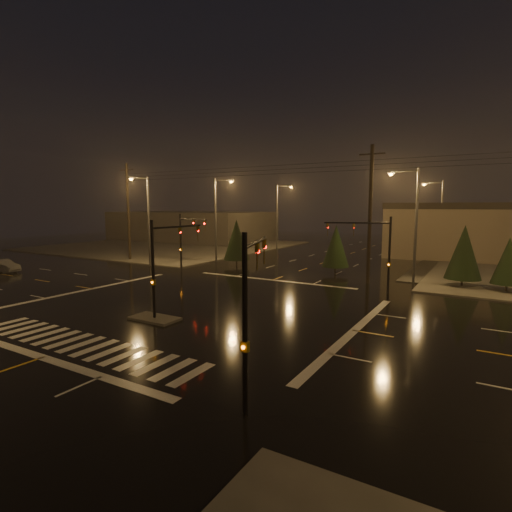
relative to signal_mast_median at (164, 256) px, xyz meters
The scene contains 23 objects.
ground 4.85m from the signal_mast_median, 90.00° to the left, with size 140.00×140.00×0.00m, color black.
sidewalk_nw 44.80m from the signal_mast_median, 132.21° to the left, with size 36.00×36.00×0.12m, color #42403B.
median_island 3.79m from the signal_mast_median, 90.00° to the right, with size 3.00×1.60×0.15m, color #42403B.
crosswalk 7.01m from the signal_mast_median, 90.00° to the right, with size 15.00×2.60×0.01m, color beige.
stop_bar_near 8.77m from the signal_mast_median, 90.00° to the right, with size 16.00×0.50×0.01m, color beige.
stop_bar_far 14.56m from the signal_mast_median, 90.00° to the left, with size 16.00×0.50×0.01m, color beige.
commercial_block 57.07m from the signal_mast_median, 127.83° to the left, with size 30.00×18.00×5.60m, color #3D3835.
signal_mast_median is the anchor object (origin of this frame).
signal_mast_ne 16.27m from the signal_mast_median, 54.28° to the left, with size 4.84×1.86×6.00m.
signal_mast_nw 16.27m from the signal_mast_median, 125.72° to the left, with size 4.84×1.86×6.00m.
signal_mast_se 12.22m from the signal_mast_median, 33.15° to the right, with size 1.55×3.87×6.00m.
streetlight_1 23.94m from the signal_mast_median, 117.96° to the left, with size 2.77×0.32×10.00m.
streetlight_2 38.78m from the signal_mast_median, 106.79° to the left, with size 2.77×0.32×10.00m.
streetlight_3 22.20m from the signal_mast_median, 59.61° to the left, with size 2.77×0.32×10.00m.
streetlight_4 40.69m from the signal_mast_median, 74.03° to the left, with size 2.77×0.32×10.00m.
streetlight_5 21.53m from the signal_mast_median, 138.30° to the left, with size 0.32×2.77×10.00m.
utility_pole_0 27.95m from the signal_mast_median, 142.19° to the left, with size 2.20×0.32×12.00m.
utility_pole_1 19.00m from the signal_mast_median, 64.89° to the left, with size 2.20×0.32×12.00m.
conifer_0 24.75m from the signal_mast_median, 51.77° to the left, with size 2.91×2.91×5.25m.
conifer_1 26.31m from the signal_mast_median, 45.33° to the left, with size 2.36×2.36×4.39m.
conifer_3 21.39m from the signal_mast_median, 111.26° to the left, with size 2.93×2.93×5.29m.
conifer_4 20.85m from the signal_mast_median, 79.46° to the left, with size 2.70×2.70×4.91m.
car_crossing 26.69m from the signal_mast_median, behind, with size 1.38×3.95×1.30m, color #595C61.
Camera 1 is at (17.10, -21.02, 6.81)m, focal length 28.00 mm.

